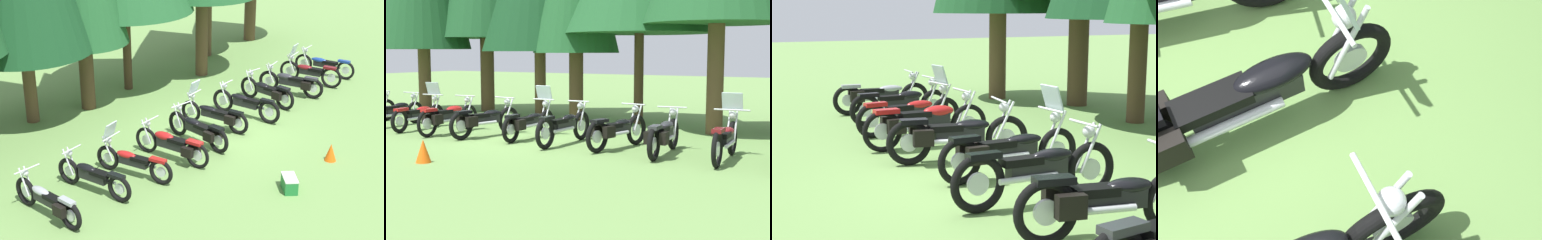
{
  "view_description": "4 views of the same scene",
  "coord_description": "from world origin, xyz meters",
  "views": [
    {
      "loc": [
        -14.34,
        -9.78,
        7.55
      ],
      "look_at": [
        -1.14,
        0.21,
        0.6
      ],
      "focal_mm": 58.66,
      "sensor_mm": 36.0,
      "label": 1
    },
    {
      "loc": [
        8.78,
        -12.01,
        2.25
      ],
      "look_at": [
        1.39,
        0.23,
        0.58
      ],
      "focal_mm": 54.58,
      "sensor_mm": 36.0,
      "label": 2
    },
    {
      "loc": [
        8.01,
        -4.27,
        2.5
      ],
      "look_at": [
        -1.84,
        0.25,
        0.59
      ],
      "focal_mm": 59.77,
      "sensor_mm": 36.0,
      "label": 3
    },
    {
      "loc": [
        1.94,
        0.08,
        3.6
      ],
      "look_at": [
        0.6,
        0.7,
        0.8
      ],
      "focal_mm": 48.63,
      "sensor_mm": 36.0,
      "label": 4
    }
  ],
  "objects": [
    {
      "name": "ground_plane",
      "position": [
        0.0,
        0.0,
        0.0
      ],
      "size": [
        80.0,
        80.0,
        0.0
      ],
      "primitive_type": "plane",
      "color": "#6B934C"
    },
    {
      "name": "motorcycle_0",
      "position": [
        -6.51,
        0.19,
        0.44
      ],
      "size": [
        0.69,
        2.33,
        1.01
      ],
      "rotation": [
        0.0,
        0.0,
        1.51
      ],
      "color": "black",
      "rests_on": "ground_plane"
    },
    {
      "name": "motorcycle_1",
      "position": [
        -5.08,
        0.24,
        0.44
      ],
      "size": [
        0.63,
        2.32,
        1.0
      ],
      "rotation": [
        0.0,
        0.0,
        1.63
      ],
      "color": "black",
      "rests_on": "ground_plane"
    },
    {
      "name": "motorcycle_2",
      "position": [
        -3.88,
        0.03,
        0.44
      ],
      "size": [
        0.72,
        2.31,
        1.35
      ],
      "rotation": [
        0.0,
        0.0,
        1.7
      ],
      "color": "black",
      "rests_on": "ground_plane"
    },
    {
      "name": "motorcycle_3",
      "position": [
        -2.55,
        -0.2,
        0.48
      ],
      "size": [
        0.72,
        2.43,
        1.02
      ],
      "rotation": [
        0.0,
        0.0,
        1.61
      ],
      "color": "black",
      "rests_on": "ground_plane"
    },
    {
      "name": "motorcycle_4",
      "position": [
        -1.29,
        -0.14,
        0.46
      ],
      "size": [
        0.87,
        2.38,
        1.02
      ],
      "rotation": [
        0.0,
        0.0,
        1.41
      ],
      "color": "black",
      "rests_on": "ground_plane"
    },
    {
      "name": "motorcycle_5",
      "position": [
        -0.06,
        0.16,
        0.45
      ],
      "size": [
        0.64,
        2.37,
        1.35
      ],
      "rotation": [
        0.0,
        0.0,
        1.61
      ],
      "color": "black",
      "rests_on": "ground_plane"
    },
    {
      "name": "motorcycle_6",
      "position": [
        1.21,
        -0.1,
        0.46
      ],
      "size": [
        0.6,
        2.44,
        1.03
      ],
      "rotation": [
        0.0,
        0.0,
        1.59
      ],
      "color": "black",
      "rests_on": "ground_plane"
    },
    {
      "name": "motorcycle_7",
      "position": [
        2.62,
        -0.08,
        0.45
      ],
      "size": [
        0.8,
        2.25,
        1.02
      ],
      "rotation": [
        0.0,
        0.0,
        1.41
      ],
      "color": "black",
      "rests_on": "ground_plane"
    },
    {
      "name": "motorcycle_8",
      "position": [
        3.88,
        -0.28,
        0.46
      ],
      "size": [
        0.77,
        2.32,
        1.02
      ],
      "rotation": [
        0.0,
        0.0,
        1.71
      ],
      "color": "black",
      "rests_on": "ground_plane"
    },
    {
      "name": "motorcycle_9",
      "position": [
        5.24,
        -0.25,
        0.48
      ],
      "size": [
        0.77,
        2.33,
        1.38
      ],
      "rotation": [
        0.0,
        0.0,
        1.68
      ],
      "color": "black",
      "rests_on": "ground_plane"
    },
    {
      "name": "motorcycle_10",
      "position": [
        6.45,
        -0.22,
        0.43
      ],
      "size": [
        0.63,
        2.35,
        1.0
      ],
      "rotation": [
        0.0,
        0.0,
        1.63
      ],
      "color": "black",
      "rests_on": "ground_plane"
    },
    {
      "name": "picnic_cooler",
      "position": [
        -2.12,
        -3.52,
        0.19
      ],
      "size": [
        0.66,
        0.63,
        0.37
      ],
      "color": "#1E7233",
      "rests_on": "ground_plane"
    },
    {
      "name": "traffic_cone",
      "position": [
        0.01,
        -3.6,
        0.24
      ],
      "size": [
        0.32,
        0.32,
        0.48
      ],
      "primitive_type": "cone",
      "color": "#EA590F",
      "rests_on": "ground_plane"
    }
  ]
}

